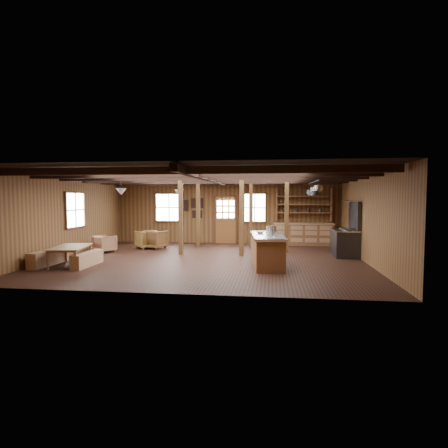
% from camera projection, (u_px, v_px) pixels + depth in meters
% --- Properties ---
extents(room, '(10.04, 9.04, 2.84)m').
position_uv_depth(room, '(209.00, 217.00, 12.30)').
color(room, black).
rests_on(room, ground).
extents(ceiling_joists, '(9.80, 8.82, 0.18)m').
position_uv_depth(ceiling_joists, '(210.00, 178.00, 12.38)').
color(ceiling_joists, black).
rests_on(ceiling_joists, ceiling).
extents(timber_posts, '(3.95, 2.35, 2.80)m').
position_uv_depth(timber_posts, '(231.00, 215.00, 14.29)').
color(timber_posts, '#402512').
rests_on(timber_posts, floor).
extents(back_door, '(1.02, 0.08, 2.15)m').
position_uv_depth(back_door, '(226.00, 224.00, 16.73)').
color(back_door, brown).
rests_on(back_door, floor).
extents(window_back_left, '(1.32, 0.06, 1.32)m').
position_uv_depth(window_back_left, '(169.00, 207.00, 17.03)').
color(window_back_left, white).
rests_on(window_back_left, wall_back).
extents(window_back_right, '(1.02, 0.06, 1.32)m').
position_uv_depth(window_back_right, '(255.00, 208.00, 16.53)').
color(window_back_right, white).
rests_on(window_back_right, wall_back).
extents(window_left, '(0.14, 1.24, 1.32)m').
position_uv_depth(window_left, '(75.00, 210.00, 13.42)').
color(window_left, white).
rests_on(window_left, wall_back).
extents(notice_boards, '(1.08, 0.03, 0.90)m').
position_uv_depth(notice_boards, '(193.00, 207.00, 16.88)').
color(notice_boards, beige).
rests_on(notice_boards, wall_back).
extents(back_counter, '(2.55, 0.60, 2.45)m').
position_uv_depth(back_counter, '(303.00, 231.00, 16.07)').
color(back_counter, brown).
rests_on(back_counter, floor).
extents(pendant_lamps, '(1.86, 2.36, 0.66)m').
position_uv_depth(pendant_lamps, '(152.00, 192.00, 13.52)').
color(pendant_lamps, '#2D2D30').
rests_on(pendant_lamps, ceiling).
extents(pot_rack, '(0.38, 3.00, 0.46)m').
position_uv_depth(pot_rack, '(314.00, 190.00, 12.13)').
color(pot_rack, '#2D2D30').
rests_on(pot_rack, ceiling).
extents(kitchen_island, '(1.17, 2.59, 1.20)m').
position_uv_depth(kitchen_island, '(267.00, 250.00, 11.23)').
color(kitchen_island, brown).
rests_on(kitchen_island, floor).
extents(step_stool, '(0.48, 0.35, 0.42)m').
position_uv_depth(step_stool, '(265.00, 252.00, 12.52)').
color(step_stool, '#8D5F40').
rests_on(step_stool, floor).
extents(commercial_range, '(0.81, 1.59, 1.96)m').
position_uv_depth(commercial_range, '(346.00, 238.00, 13.10)').
color(commercial_range, '#2D2D30').
rests_on(commercial_range, floor).
extents(dining_table, '(1.24, 1.81, 0.58)m').
position_uv_depth(dining_table, '(72.00, 256.00, 11.23)').
color(dining_table, brown).
rests_on(dining_table, floor).
extents(bench_wall, '(0.32, 1.70, 0.47)m').
position_uv_depth(bench_wall, '(49.00, 257.00, 11.33)').
color(bench_wall, '#8D5F40').
rests_on(bench_wall, floor).
extents(bench_aisle, '(0.28, 1.51, 0.41)m').
position_uv_depth(bench_aisle, '(87.00, 259.00, 11.17)').
color(bench_aisle, '#8D5F40').
rests_on(bench_aisle, floor).
extents(armchair_a, '(1.12, 1.12, 0.73)m').
position_uv_depth(armchair_a, '(147.00, 239.00, 15.10)').
color(armchair_a, brown).
rests_on(armchair_a, floor).
extents(armchair_b, '(1.01, 1.03, 0.75)m').
position_uv_depth(armchair_b, '(155.00, 239.00, 14.98)').
color(armchair_b, brown).
rests_on(armchair_b, floor).
extents(armchair_c, '(0.93, 0.94, 0.64)m').
position_uv_depth(armchair_c, '(104.00, 244.00, 14.03)').
color(armchair_c, '#905C41').
rests_on(armchair_c, floor).
extents(counter_pot, '(0.32, 0.32, 0.19)m').
position_uv_depth(counter_pot, '(271.00, 229.00, 12.07)').
color(counter_pot, silver).
rests_on(counter_pot, kitchen_island).
extents(bowl, '(0.32, 0.32, 0.07)m').
position_uv_depth(bowl, '(260.00, 232.00, 11.62)').
color(bowl, silver).
rests_on(bowl, kitchen_island).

